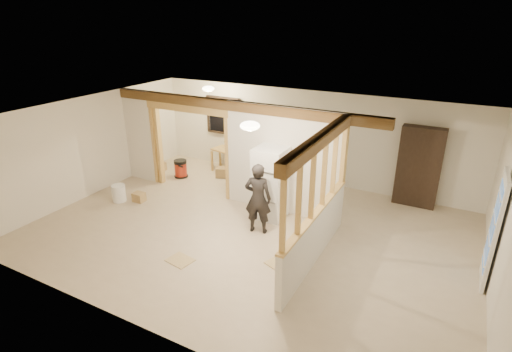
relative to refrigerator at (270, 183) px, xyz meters
The scene contains 30 objects.
floor 1.16m from the refrigerator, 96.45° to the right, with size 9.00×6.50×0.01m, color #C0AC8F.
ceiling 1.86m from the refrigerator, 96.45° to the right, with size 9.00×6.50×0.01m, color white.
wall_back 2.48m from the refrigerator, 92.15° to the left, with size 9.00×0.01×2.50m, color silver.
wall_front 4.08m from the refrigerator, 91.29° to the right, with size 9.00×0.01×2.50m, color silver.
wall_left 4.68m from the refrigerator, 169.99° to the right, with size 0.01×6.50×2.50m, color silver.
wall_right 4.50m from the refrigerator, 10.42° to the right, with size 0.01×6.50×2.50m, color silver.
partition_left_stub 4.18m from the refrigerator, behind, with size 0.90×0.12×2.50m, color silver.
partition_center 0.59m from the refrigerator, 74.44° to the left, with size 2.80×0.12×2.50m, color silver.
doorway_frame 2.54m from the refrigerator, behind, with size 2.46×0.14×2.20m, color tan.
header_beam_back 1.94m from the refrigerator, 160.37° to the left, with size 7.00×0.18×0.22m, color brown.
header_beam_right 2.48m from the refrigerator, 38.75° to the right, with size 0.18×3.30×0.22m, color brown.
pony_wall 1.96m from the refrigerator, 38.75° to the right, with size 0.12×3.20×1.00m, color silver.
stud_partition 2.11m from the refrigerator, 38.75° to the right, with size 0.14×3.20×1.32m, color tan.
window_back 3.65m from the refrigerator, 138.76° to the left, with size 1.12×0.10×1.10m, color black.
french_door 4.35m from the refrigerator, ahead, with size 0.12×0.86×2.00m, color white.
ceiling_dome_main 2.12m from the refrigerator, 80.97° to the right, with size 0.36×0.36×0.16m, color #FFEABF.
ceiling_dome_util 3.42m from the refrigerator, 150.12° to the left, with size 0.32×0.32×0.14m, color #FFEABF.
hanging_bulb 2.62m from the refrigerator, 159.32° to the left, with size 0.07×0.07×0.07m, color #FFD88C.
refrigerator is the anchor object (origin of this frame).
woman 0.74m from the refrigerator, 84.48° to the right, with size 0.56×0.37×1.55m, color black.
work_table 3.09m from the refrigerator, 138.94° to the left, with size 1.04×0.52×0.66m, color tan.
potted_plant 3.11m from the refrigerator, 138.92° to the left, with size 0.28×0.24×0.31m, color #2C6631.
shop_vac 3.47m from the refrigerator, 163.82° to the left, with size 0.39×0.39×0.51m, color maroon.
bookshelf 3.59m from the refrigerator, 37.99° to the left, with size 0.97×0.32×1.94m, color black.
bucket 3.85m from the refrigerator, 164.30° to the right, with size 0.33×0.33×0.42m, color white.
box_util_a 2.81m from the refrigerator, 146.49° to the left, with size 0.32×0.28×0.28m, color #A88651.
box_util_b 4.34m from the refrigerator, 165.42° to the left, with size 0.26×0.26×0.25m, color #A88651.
box_front 3.40m from the refrigerator, 165.76° to the right, with size 0.28×0.23×0.23m, color #A88651.
floor_panel_near 2.08m from the refrigerator, 55.22° to the right, with size 0.58×0.58×0.02m, color tan.
floor_panel_far 2.64m from the refrigerator, 106.55° to the right, with size 0.47×0.38×0.02m, color tan.
Camera 1 is at (3.63, -6.56, 4.34)m, focal length 28.00 mm.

